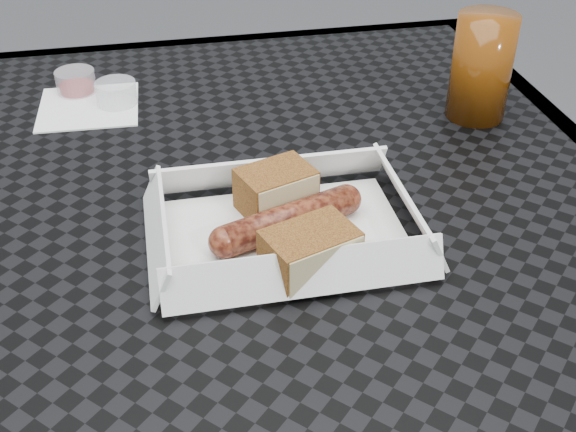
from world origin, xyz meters
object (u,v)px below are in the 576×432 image
(food_tray, at_px, (286,234))
(bratwurst, at_px, (288,220))
(drink_glass, at_px, (482,67))
(patio_table, at_px, (251,232))

(food_tray, relative_size, bratwurst, 1.44)
(drink_glass, bearing_deg, bratwurst, -144.03)
(bratwurst, bearing_deg, food_tray, 159.56)
(food_tray, relative_size, drink_glass, 1.76)
(patio_table, xyz_separation_m, food_tray, (0.02, -0.12, 0.08))
(food_tray, bearing_deg, bratwurst, -20.44)
(drink_glass, bearing_deg, food_tray, -144.29)
(patio_table, bearing_deg, bratwurst, -80.66)
(bratwurst, xyz_separation_m, drink_glass, (0.27, 0.20, 0.04))
(drink_glass, bearing_deg, patio_table, -164.45)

